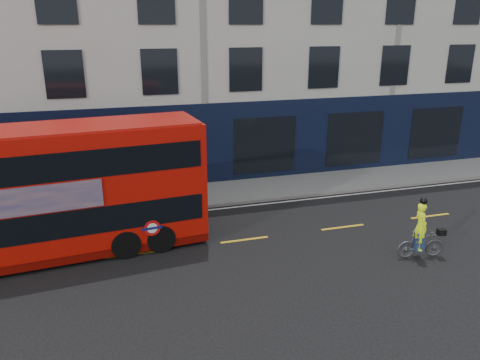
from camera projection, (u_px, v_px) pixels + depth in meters
name	position (u px, v px, depth m)	size (l,w,h in m)	color
ground	(257.00, 259.00, 15.76)	(120.00, 120.00, 0.00)	black
pavement	(213.00, 193.00, 21.66)	(60.00, 3.00, 0.12)	gray
kerb	(221.00, 205.00, 20.29)	(60.00, 0.12, 0.13)	slate
building_terrace	(184.00, 25.00, 25.18)	(50.00, 10.07, 15.00)	beige
road_edge_line	(223.00, 208.00, 20.04)	(58.00, 0.10, 0.01)	silver
lane_dashes	(244.00, 240.00, 17.12)	(58.00, 0.12, 0.01)	gold
bus	(37.00, 193.00, 15.23)	(11.15, 3.50, 4.42)	#B90F07
cyclist	(421.00, 238.00, 15.62)	(1.67, 0.71, 2.17)	#4B4E51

